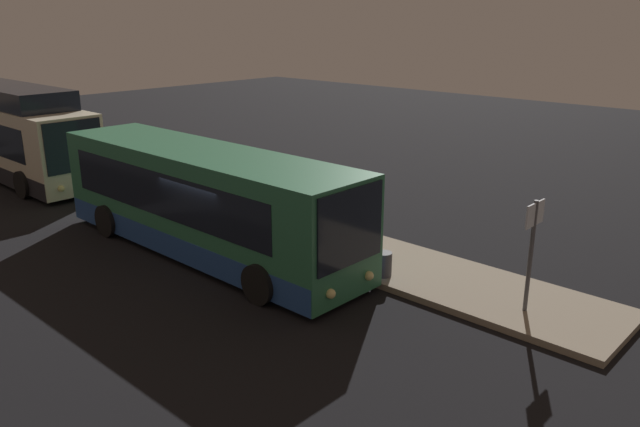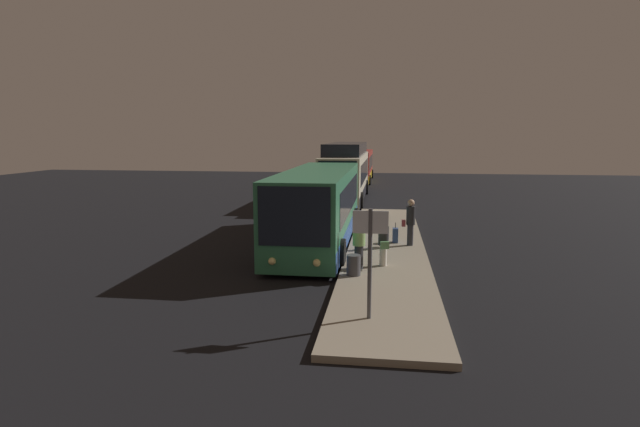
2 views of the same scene
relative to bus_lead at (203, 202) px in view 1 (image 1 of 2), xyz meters
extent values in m
plane|color=black|center=(1.08, -0.24, -1.54)|extent=(80.00, 80.00, 0.00)
cube|color=gray|center=(1.08, 2.84, -1.45)|extent=(20.00, 2.96, 0.17)
cube|color=#2D704C|center=(0.05, 0.00, 0.10)|extent=(11.07, 2.57, 2.91)
cube|color=#23478C|center=(0.05, 0.00, -1.01)|extent=(11.01, 2.59, 0.70)
cube|color=black|center=(-0.23, 0.00, 0.44)|extent=(9.08, 2.60, 1.28)
cube|color=black|center=(5.60, 0.00, 0.52)|extent=(0.06, 2.26, 1.86)
sphere|color=#F9E58C|center=(5.62, 0.71, -0.91)|extent=(0.24, 0.24, 0.24)
sphere|color=#F9E58C|center=(5.62, -0.71, -0.91)|extent=(0.24, 0.24, 0.24)
cylinder|color=black|center=(3.81, 1.28, -1.02)|extent=(1.02, 0.30, 1.02)
cylinder|color=black|center=(3.81, -1.28, -1.02)|extent=(1.02, 0.30, 1.02)
cylinder|color=black|center=(-3.38, 1.28, -1.02)|extent=(1.02, 0.30, 1.02)
cylinder|color=black|center=(-3.38, -1.28, -1.02)|extent=(1.02, 0.30, 1.02)
cube|color=beige|center=(-13.86, 0.00, 0.14)|extent=(12.22, 2.50, 2.98)
cube|color=black|center=(-13.86, 0.00, -1.00)|extent=(12.16, 2.52, 0.70)
cube|color=black|center=(-14.17, 0.00, 0.50)|extent=(10.02, 2.53, 1.31)
cube|color=black|center=(-7.73, 0.00, 0.58)|extent=(0.06, 2.20, 1.91)
sphere|color=#F9E58C|center=(-7.71, 0.69, -0.90)|extent=(0.24, 0.24, 0.24)
sphere|color=#F9E58C|center=(-7.71, -0.69, -0.90)|extent=(0.24, 0.24, 0.24)
cylinder|color=black|center=(-9.71, 1.25, -1.00)|extent=(1.08, 0.30, 1.08)
cylinder|color=black|center=(-9.71, -1.25, -1.00)|extent=(1.08, 0.30, 1.08)
cylinder|color=black|center=(-17.65, 1.25, -1.00)|extent=(1.08, 0.30, 1.08)
cylinder|color=#2D2D33|center=(4.47, 1.94, -0.97)|extent=(0.41, 0.41, 0.79)
cylinder|color=#8CB766|center=(4.47, 1.94, -0.23)|extent=(0.58, 0.58, 0.69)
sphere|color=#9E7051|center=(4.47, 1.94, 0.24)|extent=(0.26, 0.26, 0.26)
cylinder|color=silver|center=(3.95, 2.73, -1.01)|extent=(0.28, 0.28, 0.72)
cylinder|color=#262628|center=(3.95, 2.73, -0.34)|extent=(0.40, 0.40, 0.62)
sphere|color=#9E7051|center=(3.95, 2.73, 0.09)|extent=(0.23, 0.23, 0.23)
cube|color=#598C59|center=(4.22, 2.77, -0.60)|extent=(0.18, 0.30, 0.24)
cylinder|color=#2D2D33|center=(0.67, 3.77, -0.95)|extent=(0.25, 0.25, 0.84)
cylinder|color=#262628|center=(0.67, 3.77, -0.16)|extent=(0.36, 0.36, 0.73)
sphere|color=tan|center=(0.67, 3.77, 0.34)|extent=(0.27, 0.27, 0.27)
cube|color=maroon|center=(0.67, 3.49, -0.48)|extent=(0.28, 0.15, 0.24)
cube|color=#334C7F|center=(0.20, 3.19, -1.07)|extent=(0.36, 0.23, 0.59)
cylinder|color=black|center=(0.20, 3.19, -0.66)|extent=(0.02, 0.02, 0.24)
cylinder|color=#4C4C51|center=(8.89, 2.44, -0.03)|extent=(0.10, 0.10, 2.67)
cube|color=silver|center=(8.89, 2.44, 0.98)|extent=(0.04, 0.84, 0.54)
cylinder|color=#3F3F44|center=(5.23, 1.82, -1.04)|extent=(0.44, 0.44, 0.65)
camera|label=1|loc=(14.31, -10.47, 5.19)|focal=35.00mm
camera|label=2|loc=(20.42, 2.80, 3.02)|focal=28.00mm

